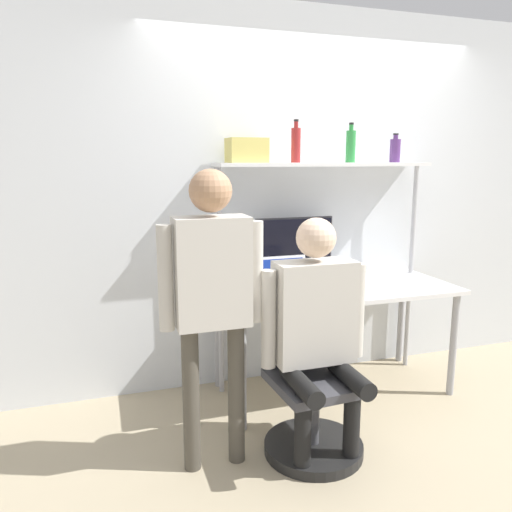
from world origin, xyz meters
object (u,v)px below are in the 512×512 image
Objects in this scene: cell_phone at (321,292)px; bottle_purple at (395,150)px; bottle_green at (351,146)px; storage_box at (247,150)px; office_chair at (311,404)px; person_seated at (317,320)px; person_standing at (212,285)px; bottle_red at (296,144)px; laptop at (285,285)px; monitor at (294,247)px.

bottle_purple reaches higher than cell_phone.
storage_box is (-0.77, 0.00, -0.04)m from bottle_green.
office_chair is 0.52m from person_seated.
bottle_green reaches higher than office_chair.
bottle_green is at bearing 180.00° from bottle_purple.
storage_box reaches higher than person_standing.
person_seated is 1.46m from bottle_green.
bottle_green is 0.42m from bottle_red.
bottle_purple is 0.81× the size of storage_box.
bottle_red is (0.24, 0.86, 1.46)m from office_chair.
person_standing reaches higher than person_seated.
bottle_red reaches higher than storage_box.
laptop is 2.25× the size of cell_phone.
person_seated reaches higher than cell_phone.
office_chair is (-0.30, -0.53, -0.50)m from cell_phone.
laptop is at bearing 40.52° from person_standing.
monitor is 0.94m from person_seated.
storage_box is at bearing 97.55° from person_seated.
bottle_green is at bearing 42.37° from cell_phone.
person_standing is at bearing 177.47° from office_chair.
laptop is 1.22× the size of bottle_green.
bottle_red is at bearing 0.00° from storage_box.
bottle_red is at bearing 59.29° from laptop.
laptop is 1.35m from bottle_purple.
bottle_green is at bearing 52.61° from office_chair.
office_chair is 3.12× the size of bottle_red.
bottle_green is 0.96× the size of bottle_red.
bottle_red reaches higher than laptop.
storage_box is at bearing 180.00° from bottle_purple.
laptop is 0.81m from person_standing.
monitor is 0.36× the size of person_standing.
bottle_green is (1.21, 0.83, 0.72)m from person_standing.
storage_box is (0.44, 0.83, 0.68)m from person_standing.
person_standing is at bearing -145.43° from bottle_green.
bottle_purple reaches higher than person_seated.
monitor reaches higher than laptop.
bottle_purple is (1.58, 0.83, 0.69)m from person_standing.
office_chair is 3.26× the size of bottle_green.
bottle_purple is at bearing 27.89° from person_standing.
cell_phone is at bearing -155.67° from bottle_purple.
bottle_red is (0.01, 0.02, 0.71)m from monitor.
storage_box is at bearing 116.58° from laptop.
monitor is 3.86× the size of cell_phone.
cell_phone is 0.65m from person_seated.
bottle_green reaches higher than person_standing.
bottle_red is 1.39× the size of bottle_purple.
monitor is at bearing -113.26° from bottle_red.
bottle_red is (-0.42, 0.00, 0.01)m from bottle_green.
office_chair is at bearing -94.72° from laptop.
bottle_green reaches higher than laptop.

